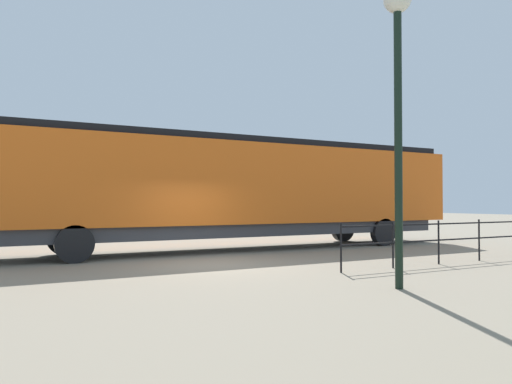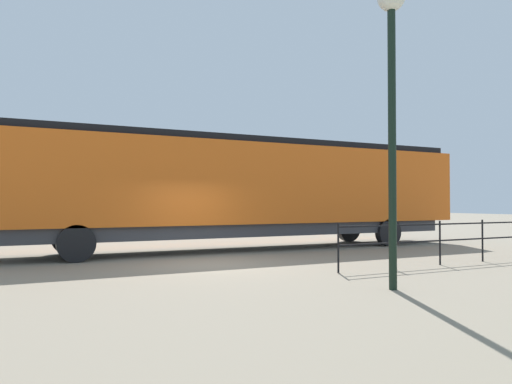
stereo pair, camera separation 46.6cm
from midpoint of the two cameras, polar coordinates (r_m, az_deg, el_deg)
The scene contains 4 objects.
ground_plane at distance 13.77m, azimuth -6.23°, elevation -8.54°, with size 120.00×120.00×0.00m, color gray.
locomotive at distance 18.04m, azimuth -1.16°, elevation 0.50°, with size 2.88×18.40×4.09m.
lamp_post at distance 10.47m, azimuth 15.25°, elevation 14.45°, with size 0.57×0.57×6.21m.
platform_fence at distance 15.15m, azimuth 22.22°, elevation -4.77°, with size 0.05×8.73×1.24m.
Camera 1 is at (12.55, -5.32, 1.75)m, focal length 33.64 mm.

